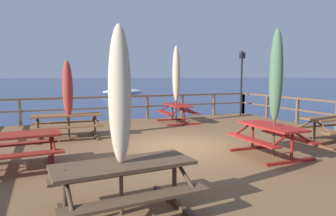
% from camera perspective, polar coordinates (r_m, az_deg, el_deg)
% --- Properties ---
extents(ground_plane, '(600.00, 600.00, 0.00)m').
position_cam_1_polar(ground_plane, '(8.89, 2.11, -12.78)').
color(ground_plane, navy).
extents(wooden_deck, '(12.57, 11.33, 0.89)m').
position_cam_1_polar(wooden_deck, '(8.76, 2.12, -10.02)').
color(wooden_deck, brown).
rests_on(wooden_deck, ground).
extents(railing_waterside_far, '(12.37, 0.10, 1.09)m').
position_cam_1_polar(railing_waterside_far, '(13.69, -7.36, 0.87)').
color(railing_waterside_far, brown).
rests_on(railing_waterside_far, wooden_deck).
extents(picnic_table_mid_centre, '(2.12, 1.46, 0.78)m').
position_cam_1_polar(picnic_table_mid_centre, '(10.13, -18.35, -2.27)').
color(picnic_table_mid_centre, brown).
rests_on(picnic_table_mid_centre, wooden_deck).
extents(picnic_table_back_right, '(2.07, 1.55, 0.78)m').
position_cam_1_polar(picnic_table_back_right, '(4.46, -8.21, -12.64)').
color(picnic_table_back_right, brown).
rests_on(picnic_table_back_right, wooden_deck).
extents(picnic_table_front_right, '(1.42, 1.81, 0.78)m').
position_cam_1_polar(picnic_table_front_right, '(7.97, 18.68, -4.56)').
color(picnic_table_front_right, maroon).
rests_on(picnic_table_front_right, wooden_deck).
extents(picnic_table_mid_left, '(1.53, 1.89, 0.78)m').
position_cam_1_polar(picnic_table_mid_left, '(12.81, 1.85, -0.29)').
color(picnic_table_mid_left, maroon).
rests_on(picnic_table_mid_left, wooden_deck).
extents(picnic_table_mid_right, '(2.17, 1.54, 0.78)m').
position_cam_1_polar(picnic_table_mid_right, '(7.18, -27.77, -6.04)').
color(picnic_table_mid_right, maroon).
rests_on(picnic_table_mid_right, wooden_deck).
extents(patio_umbrella_short_front, '(0.32, 0.32, 2.46)m').
position_cam_1_polar(patio_umbrella_short_front, '(9.98, -18.26, 3.36)').
color(patio_umbrella_short_front, '#4C3828').
rests_on(patio_umbrella_short_front, wooden_deck).
extents(patio_umbrella_short_mid, '(0.32, 0.32, 2.69)m').
position_cam_1_polar(patio_umbrella_short_mid, '(4.25, -9.01, 2.26)').
color(patio_umbrella_short_mid, '#4C3828').
rests_on(patio_umbrella_short_mid, wooden_deck).
extents(patio_umbrella_tall_front, '(0.32, 0.32, 3.10)m').
position_cam_1_polar(patio_umbrella_tall_front, '(7.82, 19.55, 5.67)').
color(patio_umbrella_tall_front, '#4C3828').
rests_on(patio_umbrella_tall_front, wooden_deck).
extents(patio_umbrella_short_back, '(0.32, 0.32, 3.21)m').
position_cam_1_polar(patio_umbrella_short_back, '(12.70, 1.55, 6.37)').
color(patio_umbrella_short_back, '#4C3828').
rests_on(patio_umbrella_short_back, wooden_deck).
extents(lamp_post_hooked, '(0.45, 0.60, 3.20)m').
position_cam_1_polar(lamp_post_hooked, '(15.34, 13.62, 6.43)').
color(lamp_post_hooked, black).
rests_on(lamp_post_hooked, wooden_deck).
extents(sailboat_distant, '(6.11, 2.13, 7.72)m').
position_cam_1_polar(sailboat_distant, '(45.18, -8.47, 3.07)').
color(sailboat_distant, silver).
rests_on(sailboat_distant, ground).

